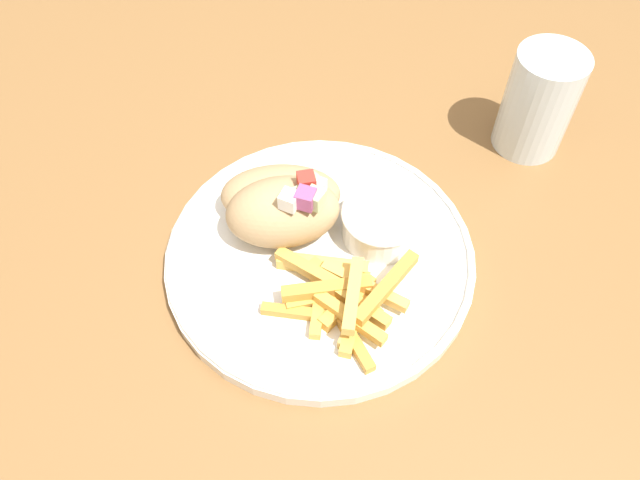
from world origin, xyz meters
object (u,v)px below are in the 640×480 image
at_px(pita_sandwich_far, 281,195).
at_px(sauce_ramekin, 381,222).
at_px(plate, 320,255).
at_px(pita_sandwich_near, 284,211).
at_px(fries_pile, 342,296).
at_px(water_glass, 537,106).

height_order(pita_sandwich_far, sauce_ramekin, pita_sandwich_far).
xyz_separation_m(plate, sauce_ramekin, (0.04, 0.05, 0.02)).
relative_size(plate, pita_sandwich_near, 2.33).
xyz_separation_m(plate, fries_pile, (0.05, -0.03, 0.02)).
relative_size(pita_sandwich_far, fries_pile, 0.99).
distance_m(pita_sandwich_near, fries_pile, 0.10).
distance_m(pita_sandwich_near, sauce_ramekin, 0.09).
bearing_deg(plate, sauce_ramekin, 54.21).
bearing_deg(pita_sandwich_near, plate, -43.24).
height_order(plate, water_glass, water_glass).
relative_size(plate, fries_pile, 2.19).
relative_size(sauce_ramekin, water_glass, 0.67).
bearing_deg(water_glass, plate, -111.31).
xyz_separation_m(plate, water_glass, (0.10, 0.26, 0.04)).
height_order(fries_pile, water_glass, water_glass).
distance_m(pita_sandwich_far, fries_pile, 0.12).
bearing_deg(fries_pile, pita_sandwich_far, 151.94).
bearing_deg(pita_sandwich_near, fries_pile, -63.87).
bearing_deg(pita_sandwich_near, sauce_ramekin, -9.17).
bearing_deg(plate, fries_pile, -36.71).
bearing_deg(plate, water_glass, 68.69).
bearing_deg(water_glass, fries_pile, -100.62).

